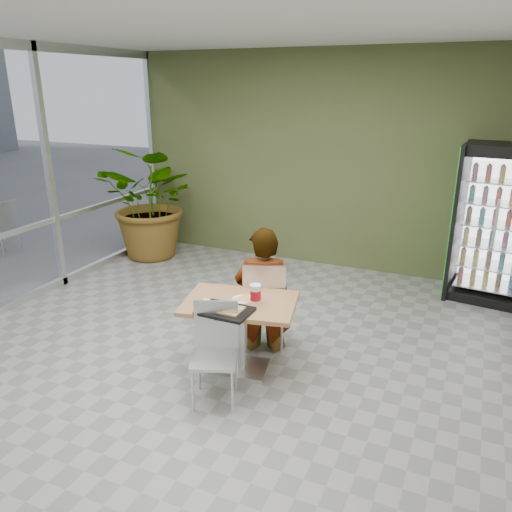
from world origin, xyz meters
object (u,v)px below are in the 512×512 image
object	(u,v)px
dining_table	(240,321)
seated_woman	(263,302)
cafeteria_tray	(225,311)
beverage_fridge	(494,224)
chair_near	(215,343)
potted_plant	(154,202)
chair_far	(264,299)
soda_cup	(256,294)

from	to	relation	value
dining_table	seated_woman	bearing A→B (deg)	89.48
seated_woman	cafeteria_tray	xyz separation A→B (m)	(-0.02, -0.82, 0.25)
dining_table	beverage_fridge	world-z (taller)	beverage_fridge
chair_near	potted_plant	distance (m)	4.11
cafeteria_tray	beverage_fridge	xyz separation A→B (m)	(2.19, 3.21, 0.24)
cafeteria_tray	chair_far	bearing A→B (deg)	85.72
chair_far	potted_plant	xyz separation A→B (m)	(-2.81, 2.08, 0.33)
beverage_fridge	potted_plant	world-z (taller)	beverage_fridge
chair_far	potted_plant	bearing A→B (deg)	-57.42
beverage_fridge	cafeteria_tray	bearing A→B (deg)	-116.99
soda_cup	potted_plant	world-z (taller)	potted_plant
seated_woman	beverage_fridge	distance (m)	3.27
chair_near	cafeteria_tray	distance (m)	0.30
dining_table	chair_near	world-z (taller)	chair_near
chair_far	potted_plant	world-z (taller)	potted_plant
chair_far	cafeteria_tray	bearing A→B (deg)	64.74
cafeteria_tray	potted_plant	xyz separation A→B (m)	(-2.76, 2.85, 0.15)
chair_far	seated_woman	distance (m)	0.08
potted_plant	chair_far	bearing A→B (deg)	-36.44
chair_near	potted_plant	size ratio (longest dim) A/B	0.49
cafeteria_tray	beverage_fridge	bearing A→B (deg)	55.70
chair_near	seated_woman	bearing A→B (deg)	67.23
soda_cup	cafeteria_tray	world-z (taller)	soda_cup
seated_woman	potted_plant	world-z (taller)	potted_plant
dining_table	cafeteria_tray	distance (m)	0.36
chair_near	beverage_fridge	bearing A→B (deg)	35.88
dining_table	chair_near	distance (m)	0.46
soda_cup	potted_plant	distance (m)	3.88
dining_table	potted_plant	distance (m)	3.80
chair_far	seated_woman	world-z (taller)	seated_woman
beverage_fridge	soda_cup	bearing A→B (deg)	-117.48
chair_far	beverage_fridge	xyz separation A→B (m)	(2.13, 2.44, 0.43)
chair_near	seated_woman	xyz separation A→B (m)	(0.03, 1.00, -0.01)
seated_woman	chair_near	bearing A→B (deg)	67.44
seated_woman	cafeteria_tray	bearing A→B (deg)	67.57
cafeteria_tray	potted_plant	bearing A→B (deg)	134.04
chair_far	soda_cup	distance (m)	0.55
chair_near	chair_far	bearing A→B (deg)	64.93
chair_far	beverage_fridge	distance (m)	3.27
dining_table	potted_plant	xyz separation A→B (m)	(-2.77, 2.57, 0.37)
dining_table	beverage_fridge	xyz separation A→B (m)	(2.18, 2.94, 0.47)
chair_near	soda_cup	size ratio (longest dim) A/B	4.86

